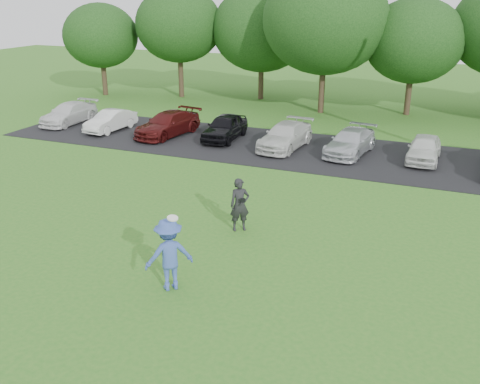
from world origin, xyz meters
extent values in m
plane|color=#2F7320|center=(0.00, 0.00, 0.00)|extent=(100.00, 100.00, 0.00)
cube|color=black|center=(0.00, 13.00, 0.01)|extent=(32.00, 6.50, 0.03)
imported|color=#3E59AF|center=(-0.32, -0.38, 0.95)|extent=(1.38, 1.35, 1.90)
cylinder|color=white|center=(-0.06, -0.56, 2.05)|extent=(0.28, 0.27, 0.10)
imported|color=black|center=(-0.03, 3.55, 0.85)|extent=(0.74, 0.69, 1.70)
cube|color=black|center=(0.15, 3.37, 1.10)|extent=(0.17, 0.16, 0.10)
imported|color=white|center=(-14.46, 13.20, 0.60)|extent=(1.60, 3.90, 1.13)
imported|color=silver|center=(-11.26, 12.67, 0.57)|extent=(1.41, 3.36, 1.08)
imported|color=#4C1010|center=(-7.93, 12.96, 0.63)|extent=(2.38, 4.38, 1.20)
imported|color=black|center=(-4.88, 13.39, 0.65)|extent=(1.63, 3.72, 1.25)
imported|color=silver|center=(-1.56, 13.01, 0.61)|extent=(2.01, 4.16, 1.17)
imported|color=silver|center=(1.51, 13.18, 0.59)|extent=(2.08, 4.02, 1.12)
imported|color=silver|center=(4.73, 13.34, 0.59)|extent=(1.38, 3.33, 1.13)
cylinder|color=#38281C|center=(-18.00, 21.60, 1.10)|extent=(0.36, 0.36, 2.20)
ellipsoid|color=#214C19|center=(-18.00, 21.60, 4.15)|extent=(5.20, 5.20, 4.42)
cylinder|color=#38281C|center=(-12.50, 23.00, 1.35)|extent=(0.36, 0.36, 2.70)
ellipsoid|color=#214C19|center=(-12.50, 23.00, 4.93)|extent=(5.94, 5.94, 5.05)
cylinder|color=#38281C|center=(-7.00, 24.40, 1.10)|extent=(0.36, 0.36, 2.20)
ellipsoid|color=#214C19|center=(-7.00, 24.40, 4.71)|extent=(6.68, 6.68, 5.68)
cylinder|color=#38281C|center=(-2.00, 21.60, 1.35)|extent=(0.36, 0.36, 2.70)
ellipsoid|color=#214C19|center=(-2.00, 21.60, 5.48)|extent=(7.42, 7.42, 6.31)
cylinder|color=#38281C|center=(3.00, 23.00, 1.10)|extent=(0.36, 0.36, 2.20)
ellipsoid|color=#214C19|center=(3.00, 23.00, 4.36)|extent=(5.76, 5.76, 4.90)
camera|label=1|loc=(5.82, -10.69, 7.09)|focal=40.00mm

